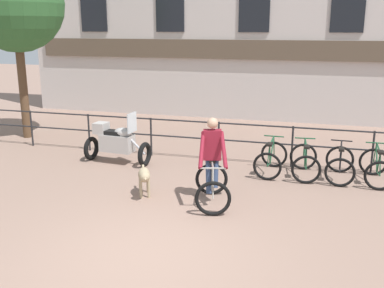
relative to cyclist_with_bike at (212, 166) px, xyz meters
The scene contains 10 objects.
ground_plane 2.57m from the cyclist_with_bike, 101.86° to the right, with size 60.00×60.00×0.00m, color #8E7060.
canal_railing 2.85m from the cyclist_with_bike, 100.19° to the left, with size 15.05×0.05×1.05m.
cyclist_with_bike is the anchor object (origin of this frame).
dog 1.45m from the cyclist_with_bike, behind, with size 0.49×0.85×0.63m.
parked_motorcycle 3.56m from the cyclist_with_bike, 147.27° to the left, with size 1.74×0.77×1.35m.
parked_bicycle_near_lamp 2.37m from the cyclist_with_bike, 66.65° to the left, with size 0.71×1.14×0.86m.
parked_bicycle_mid_left 2.78m from the cyclist_with_bike, 51.38° to the left, with size 0.77×1.17×0.86m.
parked_bicycle_mid_right 3.32m from the cyclist_with_bike, 40.64° to the left, with size 0.69×1.13×0.86m.
parked_bicycle_far_end 3.95m from the cyclist_with_bike, 33.13° to the left, with size 0.69×1.13×0.86m.
tree_canalside_left 8.51m from the cyclist_with_bike, 152.09° to the left, with size 2.86×2.86×5.51m.
Camera 1 is at (2.46, -5.84, 3.44)m, focal length 42.00 mm.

